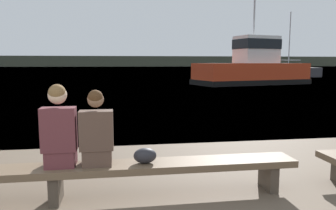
{
  "coord_description": "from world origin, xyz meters",
  "views": [
    {
      "loc": [
        0.9,
        -1.54,
        1.71
      ],
      "look_at": [
        1.98,
        5.51,
        0.8
      ],
      "focal_mm": 35.0,
      "sensor_mm": 36.0,
      "label": 1
    }
  ],
  "objects": [
    {
      "name": "tugboat_red",
      "position": [
        11.7,
        23.75,
        1.21
      ],
      "size": [
        9.9,
        5.78,
        6.77
      ],
      "rotation": [
        0.0,
        0.0,
        1.81
      ],
      "color": "red",
      "rests_on": "water_surface"
    },
    {
      "name": "person_left",
      "position": [
        0.18,
        2.51,
        0.91
      ],
      "size": [
        0.41,
        0.37,
        1.02
      ],
      "color": "#56282D",
      "rests_on": "bench_main"
    },
    {
      "name": "far_shoreline",
      "position": [
        0.0,
        159.13,
        2.45
      ],
      "size": [
        600.0,
        12.0,
        4.9
      ],
      "primitive_type": "cube",
      "color": "#424738",
      "rests_on": "ground"
    },
    {
      "name": "person_right",
      "position": [
        0.63,
        2.52,
        0.85
      ],
      "size": [
        0.41,
        0.36,
        0.95
      ],
      "color": "#4C382D",
      "rests_on": "bench_main"
    },
    {
      "name": "water_surface",
      "position": [
        0.0,
        125.18,
        0.0
      ],
      "size": [
        240.0,
        240.0,
        0.0
      ],
      "primitive_type": "plane",
      "color": "teal",
      "rests_on": "ground"
    },
    {
      "name": "shopping_bag",
      "position": [
        1.22,
        2.51,
        0.54
      ],
      "size": [
        0.29,
        0.2,
        0.2
      ],
      "color": "#232328",
      "rests_on": "bench_main"
    },
    {
      "name": "bench_main",
      "position": [
        0.12,
        2.51,
        0.36
      ],
      "size": [
        6.19,
        0.46,
        0.45
      ],
      "color": "brown",
      "rests_on": "ground"
    },
    {
      "name": "moored_sailboat",
      "position": [
        21.64,
        35.49,
        0.59
      ],
      "size": [
        7.23,
        2.61,
        7.72
      ],
      "rotation": [
        0.0,
        0.0,
        1.64
      ],
      "color": "#333338",
      "rests_on": "water_surface"
    }
  ]
}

